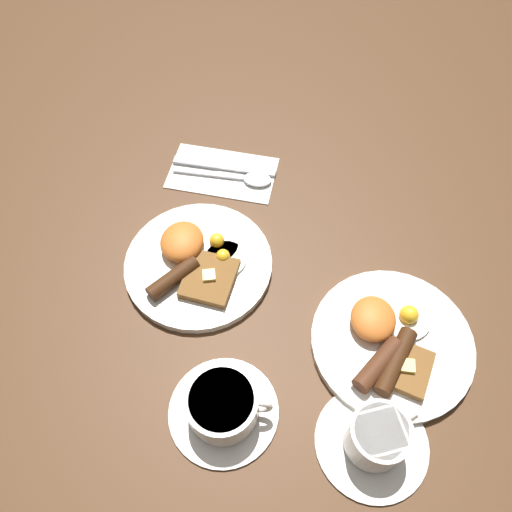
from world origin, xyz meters
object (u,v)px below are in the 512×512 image
at_px(breakfast_plate_far, 390,341).
at_px(breakfast_plate_near, 197,261).
at_px(teacup_far, 376,438).
at_px(knife, 218,166).
at_px(teacup_near, 223,406).
at_px(spoon, 248,178).

bearing_deg(breakfast_plate_far, breakfast_plate_near, -106.60).
xyz_separation_m(teacup_far, knife, (-0.47, -0.31, -0.02)).
bearing_deg(breakfast_plate_far, knife, -134.04).
xyz_separation_m(teacup_near, knife, (-0.46, -0.10, -0.02)).
bearing_deg(breakfast_plate_near, knife, -177.80).
height_order(breakfast_plate_near, spoon, breakfast_plate_near).
bearing_deg(spoon, teacup_far, -60.88).
height_order(breakfast_plate_near, knife, breakfast_plate_near).
height_order(teacup_near, spoon, teacup_near).
height_order(breakfast_plate_near, breakfast_plate_far, breakfast_plate_near).
distance_m(breakfast_plate_far, knife, 0.46).
relative_size(teacup_near, spoon, 0.83).
xyz_separation_m(breakfast_plate_far, teacup_near, (0.14, -0.23, 0.01)).
bearing_deg(spoon, knife, 158.38).
relative_size(breakfast_plate_far, spoon, 1.30).
bearing_deg(breakfast_plate_far, teacup_near, -59.01).
relative_size(breakfast_plate_near, breakfast_plate_far, 1.00).
height_order(breakfast_plate_near, teacup_far, teacup_far).
relative_size(breakfast_plate_near, knife, 1.24).
bearing_deg(knife, teacup_far, -55.05).
bearing_deg(teacup_far, knife, -146.61).
relative_size(breakfast_plate_near, teacup_near, 1.57).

